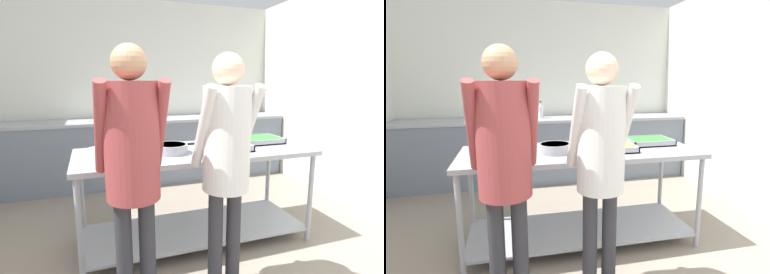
# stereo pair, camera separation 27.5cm
# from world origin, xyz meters

# --- Properties ---
(wall_rear) EXTENTS (4.34, 0.06, 2.65)m
(wall_rear) POSITION_xyz_m (0.00, 3.77, 1.32)
(wall_rear) COLOR silver
(wall_rear) RESTS_ON ground_plane
(wall_right) EXTENTS (0.06, 3.89, 2.65)m
(wall_right) POSITION_xyz_m (2.14, 1.88, 1.32)
(wall_right) COLOR silver
(wall_right) RESTS_ON ground_plane
(back_counter) EXTENTS (4.18, 0.65, 0.94)m
(back_counter) POSITION_xyz_m (0.00, 3.40, 0.47)
(back_counter) COLOR slate
(back_counter) RESTS_ON ground_plane
(serving_counter) EXTENTS (2.09, 0.80, 0.87)m
(serving_counter) POSITION_xyz_m (0.10, 1.55, 0.59)
(serving_counter) COLOR #9EA0A8
(serving_counter) RESTS_ON ground_plane
(plate_stack) EXTENTS (0.22, 0.22, 0.04)m
(plate_stack) POSITION_xyz_m (-0.71, 1.73, 0.89)
(plate_stack) COLOR white
(plate_stack) RESTS_ON serving_counter
(broccoli_bowl) EXTENTS (0.18, 0.18, 0.09)m
(broccoli_bowl) POSITION_xyz_m (-0.48, 1.70, 0.90)
(broccoli_bowl) COLOR #B2B2B7
(broccoli_bowl) RESTS_ON serving_counter
(sauce_pan) EXTENTS (0.42, 0.28, 0.08)m
(sauce_pan) POSITION_xyz_m (-0.14, 1.50, 0.92)
(sauce_pan) COLOR #9EA0A8
(sauce_pan) RESTS_ON serving_counter
(serving_tray_vegetables) EXTENTS (0.46, 0.31, 0.05)m
(serving_tray_vegetables) POSITION_xyz_m (0.33, 1.46, 0.90)
(serving_tray_vegetables) COLOR #9EA0A8
(serving_tray_vegetables) RESTS_ON serving_counter
(serving_tray_roast) EXTENTS (0.42, 0.33, 0.05)m
(serving_tray_roast) POSITION_xyz_m (0.81, 1.66, 0.90)
(serving_tray_roast) COLOR #9EA0A8
(serving_tray_roast) RESTS_ON serving_counter
(guest_serving_left) EXTENTS (0.43, 0.34, 1.66)m
(guest_serving_left) POSITION_xyz_m (0.07, 0.86, 1.04)
(guest_serving_left) COLOR #2D2D33
(guest_serving_left) RESTS_ON ground_plane
(guest_serving_right) EXTENTS (0.43, 0.34, 1.70)m
(guest_serving_right) POSITION_xyz_m (-0.55, 0.86, 1.06)
(guest_serving_right) COLOR #2D2D33
(guest_serving_right) RESTS_ON ground_plane
(water_bottle) EXTENTS (0.08, 0.08, 0.25)m
(water_bottle) POSITION_xyz_m (-0.06, 3.40, 1.05)
(water_bottle) COLOR silver
(water_bottle) RESTS_ON back_counter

